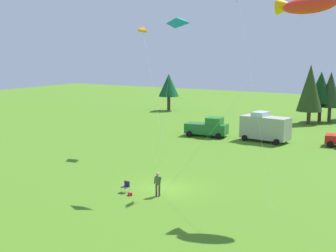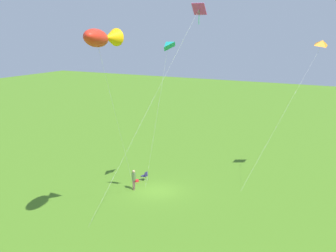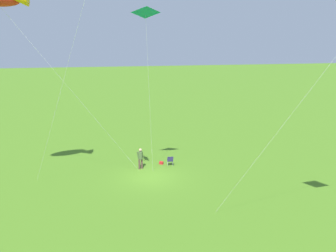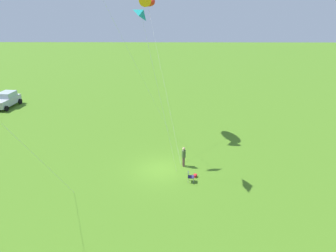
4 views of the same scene
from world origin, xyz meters
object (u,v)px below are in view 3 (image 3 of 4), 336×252
folding_chair (170,160)px  backpack_on_grass (161,163)px  person_kite_flyer (140,157)px  kite_delta_teal (145,11)px

folding_chair → backpack_on_grass: 0.91m
person_kite_flyer → backpack_on_grass: size_ratio=5.44×
kite_delta_teal → folding_chair: bearing=-123.2°
backpack_on_grass → kite_delta_teal: kite_delta_teal is taller
folding_chair → kite_delta_teal: bearing=150.4°
person_kite_flyer → folding_chair: size_ratio=2.12×
person_kite_flyer → folding_chair: (-2.50, -0.39, -0.53)m
backpack_on_grass → kite_delta_teal: (1.54, 3.88, 12.21)m
person_kite_flyer → folding_chair: bearing=-97.1°
backpack_on_grass → kite_delta_teal: size_ratio=0.02×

